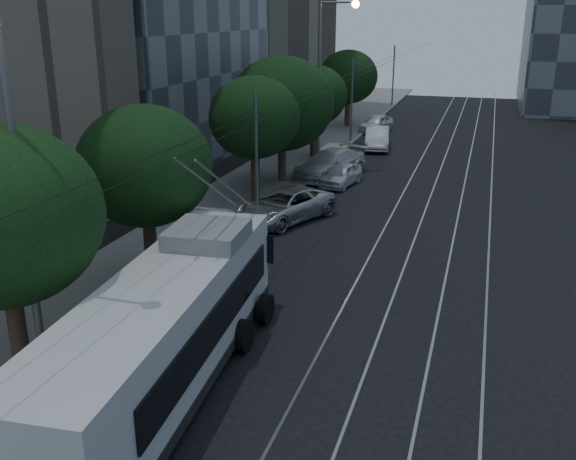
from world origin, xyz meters
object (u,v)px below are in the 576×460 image
at_px(pickup_silver, 285,206).
at_px(streetlamp_far, 326,66).
at_px(car_white_a, 341,175).
at_px(car_white_c, 377,138).
at_px(car_white_d, 376,123).
at_px(trolleybus, 165,331).
at_px(car_white_b, 330,164).
at_px(streetlamp_near, 31,156).

bearing_deg(pickup_silver, streetlamp_far, 119.54).
distance_m(car_white_a, car_white_c, 10.57).
distance_m(car_white_c, car_white_d, 6.73).
xyz_separation_m(pickup_silver, car_white_a, (1.02, 6.96, -0.12)).
relative_size(trolleybus, streetlamp_far, 1.17).
xyz_separation_m(trolleybus, streetlamp_far, (-2.49, 25.72, 4.42)).
bearing_deg(car_white_a, car_white_d, 103.48).
distance_m(car_white_a, car_white_d, 17.22).
relative_size(pickup_silver, car_white_a, 1.46).
height_order(pickup_silver, car_white_a, pickup_silver).
bearing_deg(car_white_a, trolleybus, -79.07).
distance_m(car_white_b, streetlamp_far, 6.15).
bearing_deg(car_white_a, car_white_c, 99.12).
bearing_deg(streetlamp_far, trolleybus, -84.48).
distance_m(car_white_a, streetlamp_near, 22.79).
bearing_deg(streetlamp_far, car_white_c, 68.66).
height_order(trolleybus, car_white_d, trolleybus).
distance_m(trolleybus, car_white_c, 31.61).
xyz_separation_m(car_white_c, streetlamp_far, (-2.30, -5.88, 5.28)).
relative_size(pickup_silver, car_white_b, 0.97).
distance_m(car_white_d, streetlamp_near, 39.59).
bearing_deg(car_white_a, pickup_silver, -88.36).
bearing_deg(trolleybus, streetlamp_far, 90.89).
bearing_deg(car_white_b, streetlamp_near, -71.37).
relative_size(car_white_a, car_white_d, 0.89).
height_order(trolleybus, streetlamp_near, streetlamp_near).
xyz_separation_m(pickup_silver, car_white_d, (-0.03, 24.15, -0.04)).
xyz_separation_m(car_white_b, streetlamp_far, (-1.09, 3.01, 5.25)).
distance_m(trolleybus, pickup_silver, 14.16).
height_order(car_white_c, car_white_d, car_white_c).
xyz_separation_m(trolleybus, pickup_silver, (-1.37, 14.06, -0.89)).
bearing_deg(car_white_b, streetlamp_far, 131.12).
distance_m(car_white_a, streetlamp_far, 7.48).
distance_m(car_white_d, streetlamp_far, 13.63).
bearing_deg(car_white_d, trolleybus, -74.03).
distance_m(pickup_silver, car_white_d, 24.15).
bearing_deg(car_white_d, car_white_c, -65.77).
height_order(car_white_a, streetlamp_far, streetlamp_far).
relative_size(pickup_silver, streetlamp_far, 0.52).
relative_size(car_white_a, streetlamp_near, 0.35).
distance_m(pickup_silver, car_white_c, 17.57).
bearing_deg(car_white_d, streetlamp_far, -81.09).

